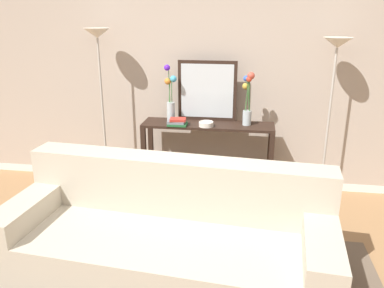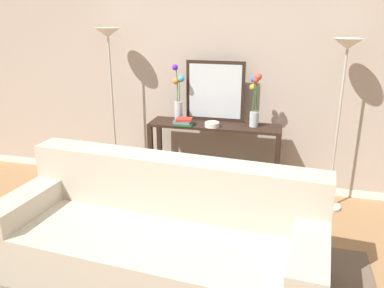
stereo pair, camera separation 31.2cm
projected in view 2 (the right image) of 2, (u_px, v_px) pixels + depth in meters
back_wall at (220, 53)px, 4.32m from camera, size 12.00×0.15×3.06m
area_rug at (153, 286)px, 2.97m from camera, size 3.26×1.71×0.01m
couch at (160, 239)px, 3.02m from camera, size 2.50×1.15×0.88m
console_table at (214, 147)px, 4.27m from camera, size 1.40×0.35×0.83m
floor_lamp_left at (110, 65)px, 4.27m from camera, size 0.28×0.28×1.80m
floor_lamp_right at (344, 78)px, 3.73m from camera, size 0.28×0.28×1.73m
wall_mirror at (215, 91)px, 4.22m from camera, size 0.63×0.02×0.65m
vase_tall_flowers at (178, 98)px, 4.23m from camera, size 0.13×0.10×0.61m
vase_short_flowers at (255, 100)px, 4.01m from camera, size 0.12×0.12×0.56m
fruit_bowl at (212, 124)px, 4.08m from camera, size 0.15×0.15×0.05m
book_stack at (184, 122)px, 4.14m from camera, size 0.20×0.15×0.08m
book_row_under_console at (180, 186)px, 4.52m from camera, size 0.37×0.17×0.12m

